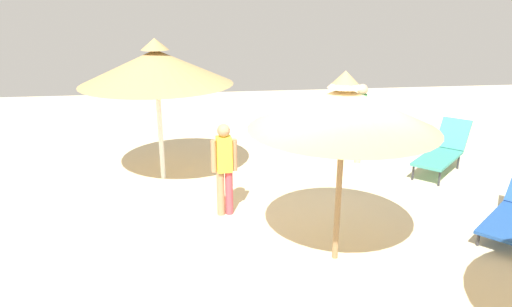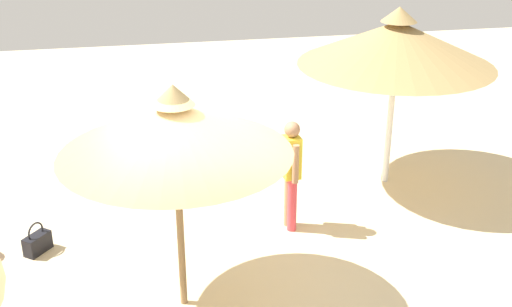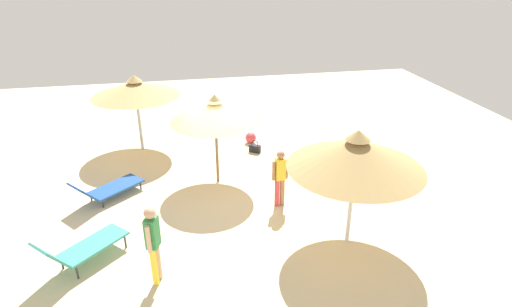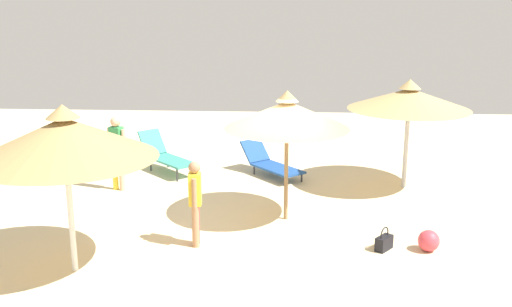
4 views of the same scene
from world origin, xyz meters
TOP-DOWN VIEW (x-y plane):
  - ground at (0.00, 0.00)m, footprint 24.00×24.00m
  - parasol_umbrella_far_left at (-2.48, 3.29)m, footprint 2.83×2.83m
  - parasol_umbrella_center at (2.41, -2.99)m, footprint 2.94×2.94m
  - parasol_umbrella_edge at (-0.19, 0.49)m, footprint 2.48×2.48m
  - lounge_chair_front at (-3.45, -2.67)m, footprint 1.79×1.77m
  - lounge_chair_back at (-3.26, 0.06)m, footprint 1.87×1.73m
  - person_standing_far_right at (1.26, -1.13)m, footprint 0.43×0.24m
  - person_standing_near_right at (-1.88, -3.46)m, footprint 0.30×0.45m
  - handbag at (1.26, 2.28)m, footprint 0.40×0.37m
  - beach_ball at (1.27, 3.07)m, footprint 0.39×0.39m

SIDE VIEW (x-z plane):
  - ground at x=0.00m, z-range -0.10..0.00m
  - handbag at x=1.26m, z-range -0.07..0.36m
  - beach_ball at x=1.27m, z-range 0.00..0.39m
  - lounge_chair_back at x=-3.26m, z-range -0.06..0.72m
  - lounge_chair_front at x=-3.45m, z-range -0.04..0.94m
  - person_standing_far_right at x=1.26m, z-range 0.10..1.68m
  - person_standing_near_right at x=-1.88m, z-range 0.14..1.89m
  - parasol_umbrella_far_left at x=-2.48m, z-range 0.84..3.44m
  - parasol_umbrella_edge at x=-0.19m, z-range 0.85..3.51m
  - parasol_umbrella_center at x=2.41m, z-range 0.86..3.67m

